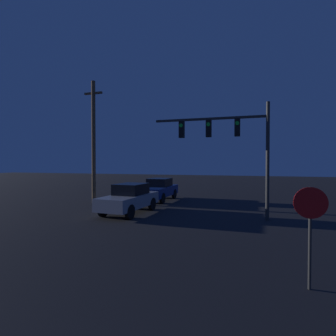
# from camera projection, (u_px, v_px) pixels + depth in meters

# --- Properties ---
(car_near) EXTENTS (2.06, 4.48, 1.67)m
(car_near) POSITION_uv_depth(u_px,v_px,m) (130.00, 198.00, 14.85)
(car_near) COLOR #99999E
(car_near) RESTS_ON ground_plane
(car_far) EXTENTS (1.94, 4.43, 1.67)m
(car_far) POSITION_uv_depth(u_px,v_px,m) (159.00, 189.00, 19.88)
(car_far) COLOR navy
(car_far) RESTS_ON ground_plane
(traffic_signal_mast) EXTENTS (5.95, 0.30, 5.89)m
(traffic_signal_mast) POSITION_uv_depth(u_px,v_px,m) (231.00, 139.00, 13.48)
(traffic_signal_mast) COLOR #2D2D2D
(traffic_signal_mast) RESTS_ON ground_plane
(stop_sign) EXTENTS (0.72, 0.07, 2.34)m
(stop_sign) POSITION_uv_depth(u_px,v_px,m) (310.00, 218.00, 5.90)
(stop_sign) COLOR #2D2D2D
(stop_sign) RESTS_ON ground_plane
(utility_pole) EXTENTS (1.40, 0.28, 8.70)m
(utility_pole) POSITION_uv_depth(u_px,v_px,m) (94.00, 140.00, 18.75)
(utility_pole) COLOR brown
(utility_pole) RESTS_ON ground_plane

